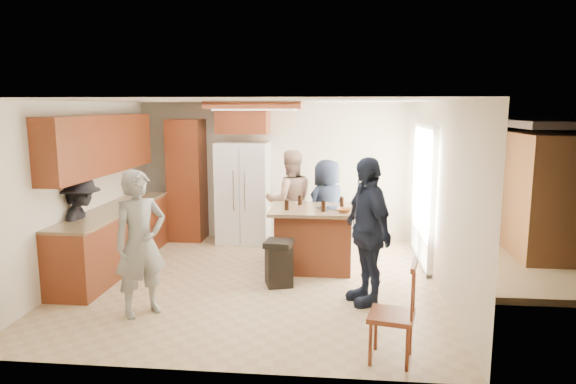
# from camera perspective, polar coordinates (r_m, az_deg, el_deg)

# --- Properties ---
(room_shell) EXTENTS (8.00, 5.20, 5.00)m
(room_shell) POSITION_cam_1_polar(r_m,az_deg,el_deg) (9.18, 26.19, -1.26)
(room_shell) COLOR tan
(room_shell) RESTS_ON ground
(person_front_left) EXTENTS (0.76, 0.77, 1.71)m
(person_front_left) POSITION_cam_1_polar(r_m,az_deg,el_deg) (6.21, -16.07, -5.50)
(person_front_left) COLOR gray
(person_front_left) RESTS_ON ground
(person_behind_left) EXTENTS (0.94, 0.72, 1.72)m
(person_behind_left) POSITION_cam_1_polar(r_m,az_deg,el_deg) (8.59, 0.25, -1.01)
(person_behind_left) COLOR tan
(person_behind_left) RESTS_ON ground
(person_behind_right) EXTENTS (0.91, 0.89, 1.58)m
(person_behind_right) POSITION_cam_1_polar(r_m,az_deg,el_deg) (8.47, 4.35, -1.68)
(person_behind_right) COLOR #192132
(person_behind_right) RESTS_ON ground
(person_side_right) EXTENTS (0.92, 1.20, 1.83)m
(person_side_right) POSITION_cam_1_polar(r_m,az_deg,el_deg) (6.39, 8.76, -4.29)
(person_side_right) COLOR #1A2134
(person_side_right) RESTS_ON ground
(person_counter) EXTENTS (0.63, 1.04, 1.50)m
(person_counter) POSITION_cam_1_polar(r_m,az_deg,el_deg) (7.60, -21.89, -3.94)
(person_counter) COLOR black
(person_counter) RESTS_ON ground
(left_cabinetry) EXTENTS (0.64, 3.00, 2.30)m
(left_cabinetry) POSITION_cam_1_polar(r_m,az_deg,el_deg) (8.11, -19.15, -1.47)
(left_cabinetry) COLOR maroon
(left_cabinetry) RESTS_ON ground
(back_wall_units) EXTENTS (1.80, 0.60, 2.45)m
(back_wall_units) POSITION_cam_1_polar(r_m,az_deg,el_deg) (9.41, -9.63, 2.98)
(back_wall_units) COLOR maroon
(back_wall_units) RESTS_ON ground
(refrigerator) EXTENTS (0.90, 0.76, 1.80)m
(refrigerator) POSITION_cam_1_polar(r_m,az_deg,el_deg) (9.22, -4.98, -0.06)
(refrigerator) COLOR white
(refrigerator) RESTS_ON ground
(kitchen_island) EXTENTS (1.28, 1.03, 0.93)m
(kitchen_island) POSITION_cam_1_polar(r_m,az_deg,el_deg) (7.74, 2.88, -5.11)
(kitchen_island) COLOR #AC4F2C
(kitchen_island) RESTS_ON ground
(island_items) EXTENTS (1.00, 0.63, 0.15)m
(island_items) POSITION_cam_1_polar(r_m,az_deg,el_deg) (7.53, 4.50, -1.67)
(island_items) COLOR silver
(island_items) RESTS_ON kitchen_island
(trash_bin) EXTENTS (0.42, 0.42, 0.63)m
(trash_bin) POSITION_cam_1_polar(r_m,az_deg,el_deg) (7.06, -1.03, -7.86)
(trash_bin) COLOR black
(trash_bin) RESTS_ON ground
(spindle_chair) EXTENTS (0.50, 0.50, 0.99)m
(spindle_chair) POSITION_cam_1_polar(r_m,az_deg,el_deg) (5.12, 11.68, -13.32)
(spindle_chair) COLOR maroon
(spindle_chair) RESTS_ON ground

